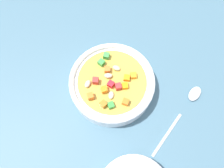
# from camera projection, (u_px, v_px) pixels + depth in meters

# --- Properties ---
(ground_plane) EXTENTS (1.40, 1.40, 0.02)m
(ground_plane) POSITION_uv_depth(u_px,v_px,m) (112.00, 89.00, 0.52)
(ground_plane) COLOR #42667A
(soup_bowl_main) EXTENTS (0.19, 0.19, 0.06)m
(soup_bowl_main) POSITION_uv_depth(u_px,v_px,m) (112.00, 84.00, 0.49)
(soup_bowl_main) COLOR white
(soup_bowl_main) RESTS_ON ground_plane
(spoon) EXTENTS (0.19, 0.06, 0.01)m
(spoon) POSITION_uv_depth(u_px,v_px,m) (186.00, 106.00, 0.49)
(spoon) COLOR silver
(spoon) RESTS_ON ground_plane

